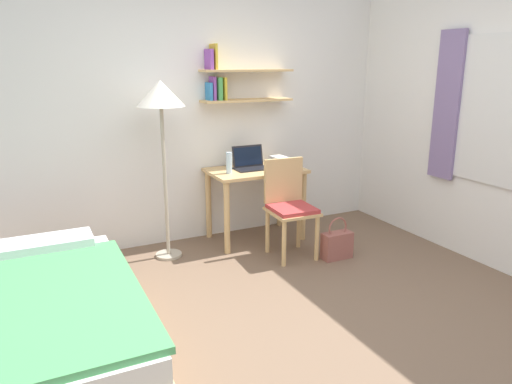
{
  "coord_description": "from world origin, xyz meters",
  "views": [
    {
      "loc": [
        -1.56,
        -2.44,
        1.75
      ],
      "look_at": [
        -0.12,
        0.51,
        0.85
      ],
      "focal_mm": 33.65,
      "sensor_mm": 36.0,
      "label": 1
    }
  ],
  "objects_px": {
    "desk_chair": "(289,204)",
    "handbag": "(337,244)",
    "book_stack": "(281,162)",
    "bed": "(57,326)",
    "laptop": "(250,163)",
    "standing_lamp": "(161,103)",
    "desk": "(256,183)",
    "water_bottle": "(229,163)"
  },
  "relations": [
    {
      "from": "desk",
      "to": "water_bottle",
      "type": "bearing_deg",
      "value": -170.58
    },
    {
      "from": "desk_chair",
      "to": "handbag",
      "type": "distance_m",
      "value": 0.57
    },
    {
      "from": "water_bottle",
      "to": "desk",
      "type": "bearing_deg",
      "value": 9.42
    },
    {
      "from": "book_stack",
      "to": "handbag",
      "type": "distance_m",
      "value": 1.02
    },
    {
      "from": "bed",
      "to": "handbag",
      "type": "distance_m",
      "value": 2.47
    },
    {
      "from": "desk",
      "to": "handbag",
      "type": "height_order",
      "value": "desk"
    },
    {
      "from": "bed",
      "to": "standing_lamp",
      "type": "distance_m",
      "value": 2.03
    },
    {
      "from": "book_stack",
      "to": "bed",
      "type": "bearing_deg",
      "value": -149.17
    },
    {
      "from": "desk",
      "to": "water_bottle",
      "type": "relative_size",
      "value": 4.56
    },
    {
      "from": "standing_lamp",
      "to": "handbag",
      "type": "bearing_deg",
      "value": -27.97
    },
    {
      "from": "desk_chair",
      "to": "standing_lamp",
      "type": "xyz_separation_m",
      "value": [
        -1.02,
        0.44,
        0.92
      ]
    },
    {
      "from": "book_stack",
      "to": "handbag",
      "type": "bearing_deg",
      "value": -78.44
    },
    {
      "from": "laptop",
      "to": "handbag",
      "type": "distance_m",
      "value": 1.16
    },
    {
      "from": "desk_chair",
      "to": "book_stack",
      "type": "relative_size",
      "value": 3.65
    },
    {
      "from": "desk",
      "to": "book_stack",
      "type": "relative_size",
      "value": 3.79
    },
    {
      "from": "bed",
      "to": "handbag",
      "type": "height_order",
      "value": "bed"
    },
    {
      "from": "standing_lamp",
      "to": "laptop",
      "type": "bearing_deg",
      "value": 7.54
    },
    {
      "from": "desk",
      "to": "book_stack",
      "type": "xyz_separation_m",
      "value": [
        0.28,
        -0.01,
        0.19
      ]
    },
    {
      "from": "standing_lamp",
      "to": "book_stack",
      "type": "distance_m",
      "value": 1.37
    },
    {
      "from": "desk_chair",
      "to": "standing_lamp",
      "type": "relative_size",
      "value": 0.56
    },
    {
      "from": "laptop",
      "to": "desk_chair",
      "type": "bearing_deg",
      "value": -76.88
    },
    {
      "from": "water_bottle",
      "to": "book_stack",
      "type": "distance_m",
      "value": 0.59
    },
    {
      "from": "bed",
      "to": "laptop",
      "type": "xyz_separation_m",
      "value": [
        1.93,
        1.41,
        0.54
      ]
    },
    {
      "from": "desk",
      "to": "handbag",
      "type": "relative_size",
      "value": 2.34
    },
    {
      "from": "bed",
      "to": "book_stack",
      "type": "relative_size",
      "value": 7.6
    },
    {
      "from": "bed",
      "to": "handbag",
      "type": "relative_size",
      "value": 4.7
    },
    {
      "from": "desk",
      "to": "standing_lamp",
      "type": "distance_m",
      "value": 1.25
    },
    {
      "from": "bed",
      "to": "desk",
      "type": "relative_size",
      "value": 2.01
    },
    {
      "from": "desk",
      "to": "book_stack",
      "type": "bearing_deg",
      "value": -2.76
    },
    {
      "from": "desk",
      "to": "laptop",
      "type": "xyz_separation_m",
      "value": [
        -0.04,
        0.05,
        0.2
      ]
    },
    {
      "from": "book_stack",
      "to": "handbag",
      "type": "relative_size",
      "value": 0.62
    },
    {
      "from": "standing_lamp",
      "to": "laptop",
      "type": "xyz_separation_m",
      "value": [
        0.89,
        0.12,
        -0.63
      ]
    },
    {
      "from": "bed",
      "to": "book_stack",
      "type": "bearing_deg",
      "value": 30.83
    },
    {
      "from": "desk_chair",
      "to": "handbag",
      "type": "xyz_separation_m",
      "value": [
        0.34,
        -0.28,
        -0.35
      ]
    },
    {
      "from": "desk_chair",
      "to": "water_bottle",
      "type": "relative_size",
      "value": 4.4
    },
    {
      "from": "standing_lamp",
      "to": "book_stack",
      "type": "bearing_deg",
      "value": 2.48
    },
    {
      "from": "desk_chair",
      "to": "book_stack",
      "type": "distance_m",
      "value": 0.6
    },
    {
      "from": "bed",
      "to": "desk_chair",
      "type": "relative_size",
      "value": 2.08
    },
    {
      "from": "desk",
      "to": "standing_lamp",
      "type": "bearing_deg",
      "value": -175.96
    },
    {
      "from": "desk_chair",
      "to": "water_bottle",
      "type": "bearing_deg",
      "value": 130.99
    },
    {
      "from": "book_stack",
      "to": "handbag",
      "type": "height_order",
      "value": "book_stack"
    },
    {
      "from": "handbag",
      "to": "laptop",
      "type": "bearing_deg",
      "value": 119.33
    }
  ]
}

